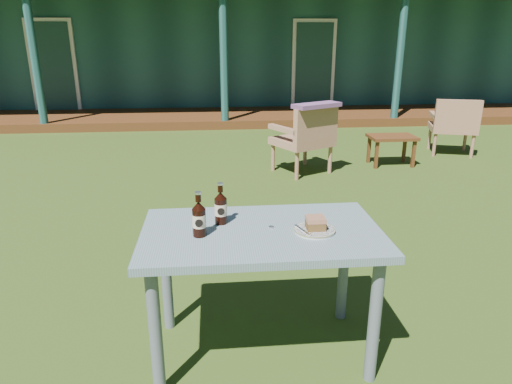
{
  "coord_description": "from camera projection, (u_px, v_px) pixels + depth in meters",
  "views": [
    {
      "loc": [
        -0.23,
        -3.68,
        1.64
      ],
      "look_at": [
        0.0,
        -1.3,
        0.82
      ],
      "focal_mm": 32.0,
      "sensor_mm": 36.0,
      "label": 1
    }
  ],
  "objects": [
    {
      "name": "pavilion",
      "position": [
        219.0,
        38.0,
        12.35
      ],
      "size": [
        15.8,
        8.3,
        3.45
      ],
      "color": "#1B4643",
      "rests_on": "ground"
    },
    {
      "name": "armchair_right",
      "position": [
        454.0,
        123.0,
        6.54
      ],
      "size": [
        0.74,
        0.72,
        0.81
      ],
      "color": "#9D6B4E",
      "rests_on": "ground"
    },
    {
      "name": "ground",
      "position": [
        242.0,
        233.0,
        4.02
      ],
      "size": [
        80.0,
        80.0,
        0.0
      ],
      "primitive_type": "plane",
      "color": "#334916"
    },
    {
      "name": "cola_bottle_near",
      "position": [
        221.0,
        207.0,
        2.34
      ],
      "size": [
        0.07,
        0.07,
        0.22
      ],
      "color": "black",
      "rests_on": "cafe_table"
    },
    {
      "name": "bottle_cap",
      "position": [
        271.0,
        227.0,
        2.31
      ],
      "size": [
        0.03,
        0.03,
        0.01
      ],
      "primitive_type": "cylinder",
      "color": "silver",
      "rests_on": "cafe_table"
    },
    {
      "name": "floral_throw",
      "position": [
        317.0,
        105.0,
        5.35
      ],
      "size": [
        0.64,
        0.48,
        0.05
      ],
      "primitive_type": "cube",
      "rotation": [
        0.0,
        0.0,
        3.63
      ],
      "color": "#6F4470",
      "rests_on": "armchair_left"
    },
    {
      "name": "cake_slice",
      "position": [
        315.0,
        223.0,
        2.25
      ],
      "size": [
        0.09,
        0.09,
        0.06
      ],
      "color": "#553B1B",
      "rests_on": "plate"
    },
    {
      "name": "cola_bottle_far",
      "position": [
        199.0,
        218.0,
        2.19
      ],
      "size": [
        0.07,
        0.07,
        0.23
      ],
      "color": "black",
      "rests_on": "cafe_table"
    },
    {
      "name": "cafe_table",
      "position": [
        262.0,
        248.0,
        2.31
      ],
      "size": [
        1.2,
        0.7,
        0.72
      ],
      "color": "slate",
      "rests_on": "ground"
    },
    {
      "name": "armchair_left",
      "position": [
        306.0,
        136.0,
        5.62
      ],
      "size": [
        0.83,
        0.82,
        0.85
      ],
      "color": "#9D6B4E",
      "rests_on": "ground"
    },
    {
      "name": "side_table",
      "position": [
        392.0,
        140.0,
        6.03
      ],
      "size": [
        0.6,
        0.4,
        0.4
      ],
      "color": "#4F2B13",
      "rests_on": "ground"
    },
    {
      "name": "plate",
      "position": [
        315.0,
        230.0,
        2.26
      ],
      "size": [
        0.2,
        0.2,
        0.01
      ],
      "color": "silver",
      "rests_on": "cafe_table"
    },
    {
      "name": "fork",
      "position": [
        302.0,
        230.0,
        2.24
      ],
      "size": [
        0.06,
        0.14,
        0.0
      ],
      "primitive_type": "cube",
      "rotation": [
        0.0,
        0.0,
        0.34
      ],
      "color": "silver",
      "rests_on": "plate"
    }
  ]
}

